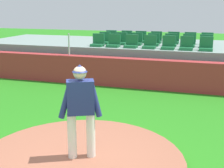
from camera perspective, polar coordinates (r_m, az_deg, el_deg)
ground_plane at (r=5.85m, az=-6.11°, el=-15.29°), size 60.00×60.00×0.00m
pitchers_mound at (r=5.80m, az=-6.13°, el=-14.49°), size 3.87×3.87×0.19m
pitcher at (r=5.42m, az=-5.90°, el=-3.93°), size 0.75×0.43×1.73m
brick_barrier at (r=10.96m, az=5.85°, el=1.95°), size 16.22×0.40×1.06m
fence_post_left at (r=11.68m, az=-8.07°, el=7.36°), size 0.06×0.06×0.82m
bleacher_platform at (r=13.53m, az=8.11°, el=4.80°), size 15.54×4.26×1.30m
stadium_chair_0 at (r=12.41m, az=-2.67°, el=7.82°), size 0.48×0.44×0.50m
stadium_chair_1 at (r=12.18m, az=0.32°, el=7.71°), size 0.48×0.44×0.50m
stadium_chair_2 at (r=12.00m, az=3.65°, el=7.58°), size 0.48×0.44×0.50m
stadium_chair_3 at (r=11.86m, az=7.07°, el=7.42°), size 0.48×0.44×0.50m
stadium_chair_4 at (r=11.72m, az=10.50°, el=7.20°), size 0.48×0.44×0.50m
stadium_chair_5 at (r=11.69m, az=13.78°, el=7.01°), size 0.48×0.44×0.50m
stadium_chair_6 at (r=11.67m, az=17.21°, el=6.77°), size 0.48×0.44×0.50m
stadium_chair_7 at (r=13.24m, az=-1.46°, el=8.25°), size 0.48×0.44×0.50m
stadium_chair_8 at (r=13.00m, az=1.65°, el=8.14°), size 0.48×0.44×0.50m
stadium_chair_9 at (r=12.86m, az=4.58°, el=8.03°), size 0.48×0.44×0.50m
stadium_chair_10 at (r=12.71m, az=7.75°, el=7.87°), size 0.48×0.44×0.50m
stadium_chair_11 at (r=12.61m, az=10.91°, el=7.68°), size 0.48×0.44×0.50m
stadium_chair_12 at (r=12.59m, az=14.19°, el=7.49°), size 0.48×0.44×0.50m
stadium_chair_13 at (r=12.56m, az=17.19°, el=7.28°), size 0.48×0.44×0.50m
stadium_chair_14 at (r=14.06m, az=-0.22°, el=8.62°), size 0.48×0.44×0.50m
stadium_chair_15 at (r=13.89m, az=2.70°, el=8.54°), size 0.48×0.44×0.50m
stadium_chair_16 at (r=13.71m, az=5.35°, el=8.41°), size 0.48×0.44×0.50m
stadium_chair_17 at (r=13.61m, az=8.25°, el=8.28°), size 0.48×0.44×0.50m
stadium_chair_18 at (r=13.52m, az=11.42°, el=8.10°), size 0.48×0.44×0.50m
stadium_chair_19 at (r=13.45m, az=14.41°, el=7.90°), size 0.48×0.44×0.50m
stadium_chair_20 at (r=13.48m, az=17.37°, el=7.71°), size 0.48×0.44×0.50m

